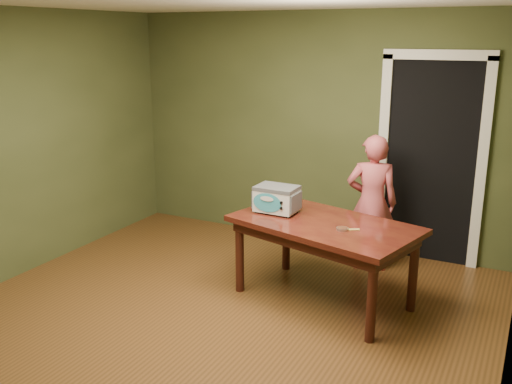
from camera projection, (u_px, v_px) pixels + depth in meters
The scene contains 8 objects.
floor at pixel (198, 334), 4.62m from camera, with size 5.00×5.00×0.00m, color brown.
room_shell at pixel (192, 125), 4.16m from camera, with size 4.52×5.02×2.61m.
doorway at pixel (436, 158), 6.16m from camera, with size 1.10×0.66×2.25m.
dining_table at pixel (324, 233), 5.04m from camera, with size 1.77×1.27×0.75m.
toy_oven at pixel (277, 198), 5.25m from camera, with size 0.41×0.29×0.25m.
baking_pan at pixel (342, 229), 4.81m from camera, with size 0.10×0.10×0.02m.
spatula at pixel (349, 230), 4.81m from camera, with size 0.18×0.03×0.01m, color #E0C061.
child at pixel (372, 203), 5.75m from camera, with size 0.51×0.34×1.40m, color #C8525C.
Camera 1 is at (2.30, -3.48, 2.35)m, focal length 40.00 mm.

